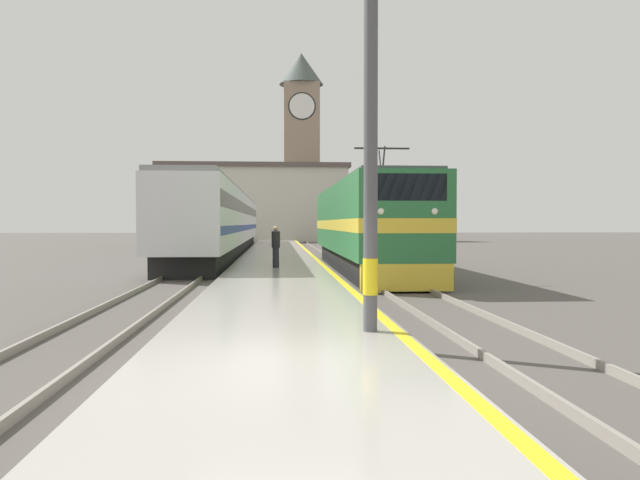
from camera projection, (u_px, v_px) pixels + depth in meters
The scene contains 10 objects.
ground_plane at pixel (278, 258), 37.89m from camera, with size 200.00×200.00×0.00m, color #514C47.
platform at pixel (278, 260), 32.90m from camera, with size 4.05×140.00×0.32m.
rail_track_near at pixel (349, 262), 33.17m from camera, with size 2.83×140.00×0.16m.
rail_track_far at pixel (210, 263), 32.66m from camera, with size 2.84×140.00×0.16m.
locomotive_train at pixel (364, 226), 27.27m from camera, with size 2.92×18.30×4.85m.
passenger_train at pixel (225, 221), 42.10m from camera, with size 2.92×40.53×4.14m.
catenary_mast at pixel (378, 109), 10.16m from camera, with size 2.61×0.25×7.22m.
person_on_platform at pixel (276, 246), 24.96m from camera, with size 0.34×0.34×1.67m.
clock_tower at pixel (301, 140), 79.19m from camera, with size 5.55×5.55×23.68m.
station_building at pixel (255, 203), 72.32m from camera, with size 21.44×9.65×8.78m.
Camera 1 is at (-0.12, -7.94, 2.09)m, focal length 35.00 mm.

